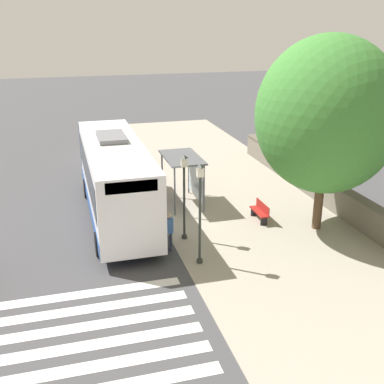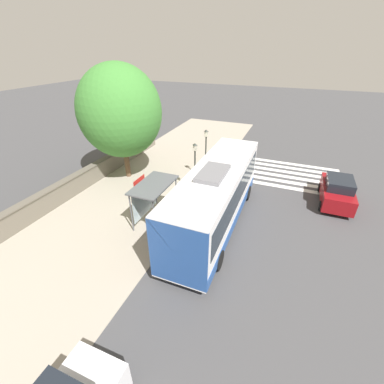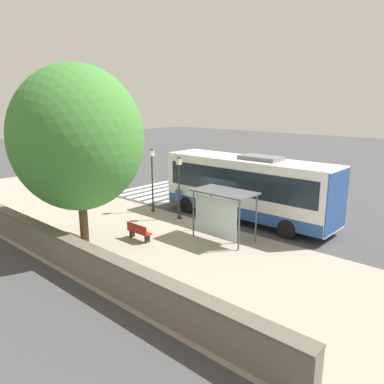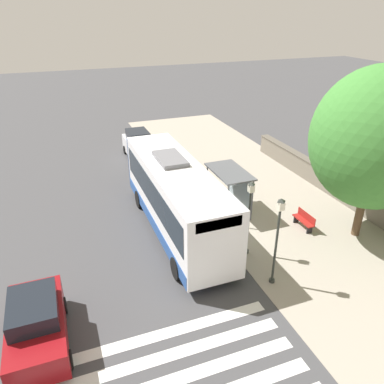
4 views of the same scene
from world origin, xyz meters
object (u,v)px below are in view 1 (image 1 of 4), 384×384
(shade_tree, at_px, (327,115))
(street_lamp_far, at_px, (200,206))
(bus, at_px, (115,178))
(pedestrian, at_px, (169,229))
(bench, at_px, (260,211))
(parked_car_behind_bus, at_px, (106,141))
(street_lamp_near, at_px, (184,190))
(bus_shelter, at_px, (185,164))

(shade_tree, bearing_deg, street_lamp_far, 15.97)
(bus, bearing_deg, shade_tree, 156.73)
(pedestrian, distance_m, shade_tree, 8.09)
(bus, distance_m, pedestrian, 4.45)
(bench, relative_size, parked_car_behind_bus, 0.36)
(pedestrian, relative_size, street_lamp_far, 0.42)
(parked_car_behind_bus, bearing_deg, street_lamp_near, 97.31)
(bench, height_order, street_lamp_far, street_lamp_far)
(bus_shelter, relative_size, pedestrian, 1.85)
(bus, xyz_separation_m, pedestrian, (-1.59, 4.03, -1.01))
(parked_car_behind_bus, bearing_deg, street_lamp_far, 96.35)
(bus_shelter, height_order, street_lamp_near, street_lamp_near)
(bus_shelter, xyz_separation_m, pedestrian, (2.00, 4.93, -1.11))
(bus, xyz_separation_m, parked_car_behind_bus, (-0.67, -11.01, -0.98))
(bus, relative_size, street_lamp_far, 2.58)
(pedestrian, height_order, bench, pedestrian)
(street_lamp_far, distance_m, parked_car_behind_bus, 16.55)
(pedestrian, bearing_deg, parked_car_behind_bus, -86.52)
(bus, height_order, shade_tree, shade_tree)
(bench, bearing_deg, street_lamp_near, 13.55)
(bus_shelter, bearing_deg, bus, 14.07)
(street_lamp_far, bearing_deg, parked_car_behind_bus, -83.65)
(shade_tree, bearing_deg, street_lamp_near, -5.23)
(street_lamp_near, height_order, parked_car_behind_bus, street_lamp_near)
(shade_tree, bearing_deg, parked_car_behind_bus, -61.87)
(bus_shelter, xyz_separation_m, bench, (-2.81, 3.07, -1.62))
(shade_tree, height_order, parked_car_behind_bus, shade_tree)
(street_lamp_far, distance_m, shade_tree, 6.84)
(pedestrian, distance_m, street_lamp_near, 1.80)
(street_lamp_near, bearing_deg, bus_shelter, -105.43)
(parked_car_behind_bus, bearing_deg, pedestrian, 93.48)
(street_lamp_near, relative_size, street_lamp_far, 0.93)
(bus_shelter, bearing_deg, bench, 132.53)
(bus_shelter, bearing_deg, street_lamp_far, 80.14)
(street_lamp_far, xyz_separation_m, parked_car_behind_bus, (1.82, -16.39, -1.39))
(bus_shelter, bearing_deg, shade_tree, 137.20)
(street_lamp_far, bearing_deg, bus_shelter, -99.86)
(street_lamp_far, height_order, shade_tree, shade_tree)
(street_lamp_far, height_order, parked_car_behind_bus, street_lamp_far)
(bus_shelter, distance_m, street_lamp_near, 4.16)
(street_lamp_far, relative_size, parked_car_behind_bus, 1.01)
(street_lamp_near, xyz_separation_m, shade_tree, (-6.03, 0.55, 2.91))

